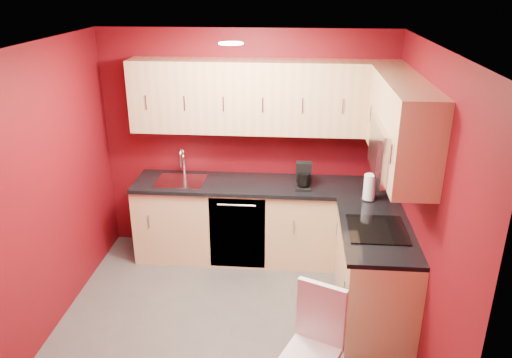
# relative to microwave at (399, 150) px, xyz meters

# --- Properties ---
(floor) EXTENTS (3.20, 3.20, 0.00)m
(floor) POSITION_rel_microwave_xyz_m (-1.39, -0.20, -1.66)
(floor) COLOR #514F4C
(floor) RESTS_ON ground
(ceiling) EXTENTS (3.20, 3.20, 0.00)m
(ceiling) POSITION_rel_microwave_xyz_m (-1.39, -0.20, 0.84)
(ceiling) COLOR white
(ceiling) RESTS_ON wall_back
(wall_back) EXTENTS (3.20, 0.00, 3.20)m
(wall_back) POSITION_rel_microwave_xyz_m (-1.39, 1.30, -0.41)
(wall_back) COLOR #63090E
(wall_back) RESTS_ON floor
(wall_front) EXTENTS (3.20, 0.00, 3.20)m
(wall_front) POSITION_rel_microwave_xyz_m (-1.39, -1.70, -0.41)
(wall_front) COLOR #63090E
(wall_front) RESTS_ON floor
(wall_left) EXTENTS (0.00, 3.00, 3.00)m
(wall_left) POSITION_rel_microwave_xyz_m (-2.99, -0.20, -0.41)
(wall_left) COLOR #63090E
(wall_left) RESTS_ON floor
(wall_right) EXTENTS (0.00, 3.00, 3.00)m
(wall_right) POSITION_rel_microwave_xyz_m (0.21, -0.20, -0.41)
(wall_right) COLOR #63090E
(wall_right) RESTS_ON floor
(base_cabinets_back) EXTENTS (2.80, 0.60, 0.87)m
(base_cabinets_back) POSITION_rel_microwave_xyz_m (-1.19, 1.00, -1.22)
(base_cabinets_back) COLOR #E6B483
(base_cabinets_back) RESTS_ON floor
(base_cabinets_right) EXTENTS (0.60, 1.30, 0.87)m
(base_cabinets_right) POSITION_rel_microwave_xyz_m (-0.09, 0.05, -1.22)
(base_cabinets_right) COLOR #E6B483
(base_cabinets_right) RESTS_ON floor
(countertop_back) EXTENTS (2.80, 0.63, 0.04)m
(countertop_back) POSITION_rel_microwave_xyz_m (-1.19, 0.99, -0.77)
(countertop_back) COLOR black
(countertop_back) RESTS_ON base_cabinets_back
(countertop_right) EXTENTS (0.63, 1.27, 0.04)m
(countertop_right) POSITION_rel_microwave_xyz_m (-0.11, 0.04, -0.77)
(countertop_right) COLOR black
(countertop_right) RESTS_ON base_cabinets_right
(upper_cabinets_back) EXTENTS (2.80, 0.35, 0.75)m
(upper_cabinets_back) POSITION_rel_microwave_xyz_m (-1.19, 1.13, 0.17)
(upper_cabinets_back) COLOR tan
(upper_cabinets_back) RESTS_ON wall_back
(upper_cabinets_right) EXTENTS (0.35, 1.55, 0.75)m
(upper_cabinets_right) POSITION_rel_microwave_xyz_m (0.03, 0.24, 0.23)
(upper_cabinets_right) COLOR tan
(upper_cabinets_right) RESTS_ON wall_right
(microwave) EXTENTS (0.42, 0.76, 0.42)m
(microwave) POSITION_rel_microwave_xyz_m (0.00, 0.00, 0.00)
(microwave) COLOR silver
(microwave) RESTS_ON upper_cabinets_right
(cooktop) EXTENTS (0.50, 0.55, 0.01)m
(cooktop) POSITION_rel_microwave_xyz_m (-0.11, 0.00, -0.74)
(cooktop) COLOR black
(cooktop) RESTS_ON countertop_right
(sink) EXTENTS (0.52, 0.42, 0.35)m
(sink) POSITION_rel_microwave_xyz_m (-2.09, 1.00, -0.72)
(sink) COLOR silver
(sink) RESTS_ON countertop_back
(dishwasher_front) EXTENTS (0.60, 0.02, 0.82)m
(dishwasher_front) POSITION_rel_microwave_xyz_m (-1.44, 0.71, -1.22)
(dishwasher_front) COLOR black
(dishwasher_front) RESTS_ON base_cabinets_back
(downlight) EXTENTS (0.20, 0.20, 0.01)m
(downlight) POSITION_rel_microwave_xyz_m (-1.39, 0.10, 0.82)
(downlight) COLOR white
(downlight) RESTS_ON ceiling
(coffee_maker) EXTENTS (0.17, 0.22, 0.27)m
(coffee_maker) POSITION_rel_microwave_xyz_m (-0.76, 0.89, -0.61)
(coffee_maker) COLOR black
(coffee_maker) RESTS_ON countertop_back
(napkin_holder) EXTENTS (0.14, 0.14, 0.13)m
(napkin_holder) POSITION_rel_microwave_xyz_m (-0.75, 1.09, -0.68)
(napkin_holder) COLOR black
(napkin_holder) RESTS_ON countertop_back
(paper_towel) EXTENTS (0.19, 0.19, 0.27)m
(paper_towel) POSITION_rel_microwave_xyz_m (-0.11, 0.65, -0.62)
(paper_towel) COLOR white
(paper_towel) RESTS_ON countertop_right
(dining_chair) EXTENTS (0.50, 0.51, 0.93)m
(dining_chair) POSITION_rel_microwave_xyz_m (-0.69, -1.07, -1.19)
(dining_chair) COLOR white
(dining_chair) RESTS_ON floor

